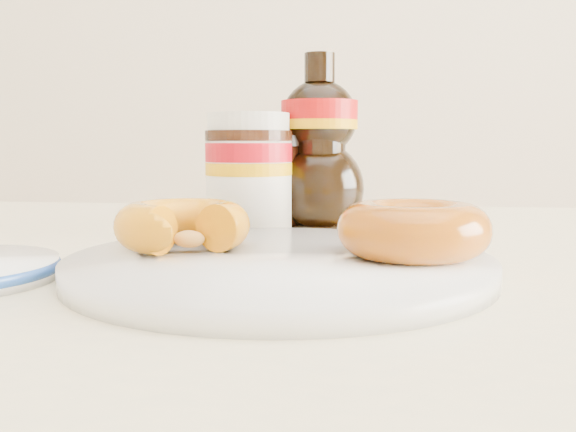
# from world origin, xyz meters

# --- Properties ---
(dining_table) EXTENTS (1.40, 0.90, 0.75)m
(dining_table) POSITION_xyz_m (0.00, 0.10, 0.67)
(dining_table) COLOR beige
(dining_table) RESTS_ON ground
(plate) EXTENTS (0.28, 0.28, 0.01)m
(plate) POSITION_xyz_m (-0.05, 0.05, 0.76)
(plate) COLOR white
(plate) RESTS_ON dining_table
(donut_bitten) EXTENTS (0.13, 0.13, 0.03)m
(donut_bitten) POSITION_xyz_m (-0.12, 0.07, 0.78)
(donut_bitten) COLOR orange
(donut_bitten) RESTS_ON plate
(donut_whole) EXTENTS (0.12, 0.12, 0.04)m
(donut_whole) POSITION_xyz_m (0.04, 0.05, 0.78)
(donut_whole) COLOR #8B3709
(donut_whole) RESTS_ON plate
(nutella_jar) EXTENTS (0.08, 0.08, 0.12)m
(nutella_jar) POSITION_xyz_m (-0.10, 0.23, 0.81)
(nutella_jar) COLOR white
(nutella_jar) RESTS_ON dining_table
(syrup_bottle) EXTENTS (0.11, 0.10, 0.18)m
(syrup_bottle) POSITION_xyz_m (-0.04, 0.28, 0.84)
(syrup_bottle) COLOR black
(syrup_bottle) RESTS_ON dining_table
(dark_jar) EXTENTS (0.06, 0.06, 0.10)m
(dark_jar) POSITION_xyz_m (-0.08, 0.28, 0.80)
(dark_jar) COLOR black
(dark_jar) RESTS_ON dining_table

